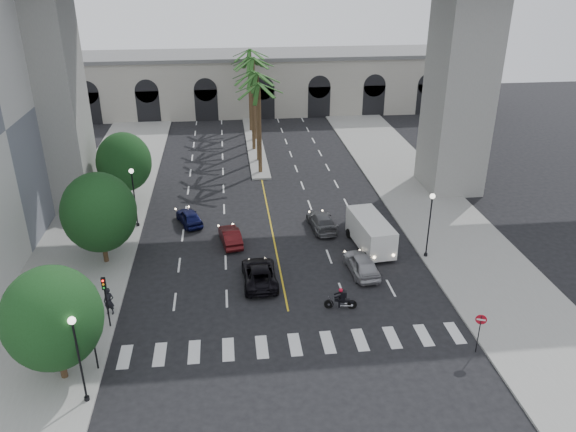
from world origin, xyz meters
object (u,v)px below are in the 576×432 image
(traffic_signal_far, at_px, (105,294))
(cargo_van, at_px, (371,232))
(motorcycle_rider, at_px, (342,299))
(car_b, at_px, (230,236))
(lamp_post_right, at_px, (430,220))
(car_c, at_px, (259,274))
(car_d, at_px, (322,221))
(do_not_enter_sign, at_px, (480,325))
(lamp_post_left_far, at_px, (134,193))
(traffic_signal_near, at_px, (92,334))
(car_a, at_px, (362,264))
(pedestrian_a, at_px, (109,301))
(lamp_post_left_near, at_px, (78,353))
(pedestrian_b, at_px, (41,308))
(car_e, at_px, (189,217))

(traffic_signal_far, distance_m, cargo_van, 20.67)
(traffic_signal_far, bearing_deg, motorcycle_rider, 1.67)
(car_b, bearing_deg, motorcycle_rider, 115.94)
(lamp_post_right, xyz_separation_m, car_c, (-13.02, -2.14, -2.52))
(car_d, relative_size, do_not_enter_sign, 1.80)
(traffic_signal_far, relative_size, car_c, 0.72)
(lamp_post_left_far, relative_size, traffic_signal_far, 1.47)
(car_c, bearing_deg, traffic_signal_near, 39.71)
(car_a, height_order, car_d, car_a)
(car_a, xyz_separation_m, car_c, (-7.52, -0.44, -0.05))
(car_d, height_order, pedestrian_a, pedestrian_a)
(car_a, distance_m, car_c, 7.53)
(car_d, bearing_deg, car_c, 49.54)
(lamp_post_left_near, distance_m, traffic_signal_far, 6.54)
(motorcycle_rider, relative_size, car_a, 0.49)
(lamp_post_left_near, distance_m, cargo_van, 24.21)
(lamp_post_right, relative_size, traffic_signal_far, 1.47)
(traffic_signal_near, height_order, pedestrian_b, traffic_signal_near)
(pedestrian_b, bearing_deg, car_c, 9.74)
(lamp_post_left_far, height_order, pedestrian_b, lamp_post_left_far)
(pedestrian_b, bearing_deg, car_d, 26.51)
(lamp_post_left_near, distance_m, car_b, 18.96)
(lamp_post_right, height_order, traffic_signal_near, lamp_post_right)
(lamp_post_left_far, bearing_deg, motorcycle_rider, -43.31)
(car_b, height_order, cargo_van, cargo_van)
(traffic_signal_far, distance_m, car_b, 13.23)
(lamp_post_right, height_order, car_a, lamp_post_right)
(traffic_signal_near, relative_size, car_b, 0.90)
(lamp_post_left_far, height_order, cargo_van, lamp_post_left_far)
(lamp_post_left_near, xyz_separation_m, motorcycle_rider, (14.93, 6.93, -2.51))
(traffic_signal_far, bearing_deg, pedestrian_a, 98.24)
(lamp_post_left_far, distance_m, car_c, 14.31)
(car_c, relative_size, cargo_van, 0.83)
(traffic_signal_near, bearing_deg, car_b, 61.99)
(motorcycle_rider, xyz_separation_m, pedestrian_a, (-15.03, 0.95, 0.37))
(traffic_signal_near, relative_size, motorcycle_rider, 1.69)
(car_d, relative_size, cargo_van, 0.78)
(motorcycle_rider, distance_m, pedestrian_b, 19.22)
(car_b, bearing_deg, traffic_signal_near, 53.02)
(lamp_post_left_near, relative_size, cargo_van, 0.88)
(lamp_post_left_near, xyz_separation_m, car_a, (17.30, 11.30, -2.46))
(motorcycle_rider, bearing_deg, car_a, 70.14)
(lamp_post_left_far, relative_size, traffic_signal_near, 1.47)
(traffic_signal_far, relative_size, cargo_van, 0.60)
(traffic_signal_far, bearing_deg, lamp_post_left_near, -90.88)
(lamp_post_left_far, distance_m, car_b, 9.14)
(lamp_post_left_far, xyz_separation_m, car_e, (4.39, 0.17, -2.56))
(lamp_post_right, xyz_separation_m, car_d, (-7.13, 5.95, -2.54))
(do_not_enter_sign, bearing_deg, lamp_post_left_near, -154.58)
(car_a, bearing_deg, car_c, -1.79)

